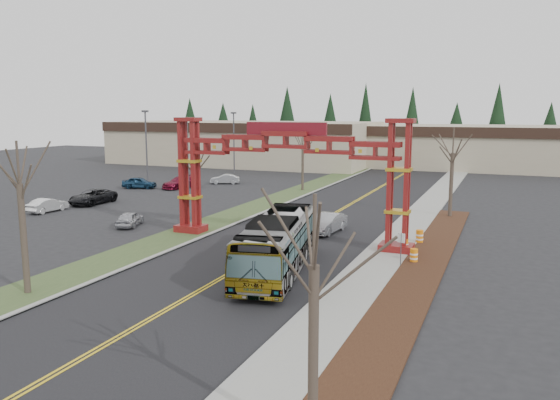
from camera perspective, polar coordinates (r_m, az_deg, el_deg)
The scene contains 33 objects.
ground at distance 24.76m, azimuth -15.82°, elevation -13.28°, with size 200.00×200.00×0.00m, color black.
road at distance 46.08m, azimuth 3.90°, elevation -2.46°, with size 12.00×110.00×0.02m, color black.
lane_line_left at distance 46.11m, azimuth 3.76°, elevation -2.43°, with size 0.12×100.00×0.01m, color gold.
lane_line_right at distance 46.04m, azimuth 4.04°, elevation -2.46°, with size 0.12×100.00×0.01m, color gold.
curb_right at distance 44.50m, azimuth 11.42°, elevation -2.96°, with size 0.30×110.00×0.15m, color #9B9B96.
sidewalk_right at distance 44.25m, azimuth 13.26°, elevation -3.10°, with size 2.60×110.00×0.14m, color gray.
landscape_strip at distance 29.54m, azimuth 13.31°, elevation -9.32°, with size 2.60×50.00×0.12m, color black.
grass_median at distance 49.19m, azimuth -4.95°, elevation -1.69°, with size 4.00×110.00×0.08m, color #344A25.
curb_left at distance 48.37m, azimuth -3.01°, elevation -1.82°, with size 0.30×110.00×0.15m, color #9B9B96.
gateway_arch at distance 38.71m, azimuth 0.61°, elevation 4.26°, with size 18.20×1.60×8.90m.
retail_building_west at distance 100.29m, azimuth -3.62°, elevation 6.03°, with size 46.00×22.30×7.50m.
retail_building_east at distance 97.94m, azimuth 20.19°, elevation 5.26°, with size 38.00×20.30×7.00m.
conifer_treeline at distance 110.67m, azimuth 15.51°, elevation 7.43°, with size 116.10×5.60×13.00m.
transit_bus at distance 31.95m, azimuth -0.28°, elevation -4.63°, with size 2.82×12.06×3.36m, color #B5B8BE.
silver_sedan at distance 42.57m, azimuth 4.94°, elevation -2.43°, with size 1.59×4.57×1.50m, color #A5A8AD.
parked_car_near_a at distance 46.47m, azimuth -15.42°, elevation -1.91°, with size 1.47×3.64×1.24m, color #A9AAB1.
parked_car_near_b at distance 55.63m, azimuth -23.11°, elevation -0.49°, with size 1.38×3.97×1.31m, color white.
parked_car_near_c at distance 58.79m, azimuth -18.98°, elevation 0.32°, with size 2.46×5.34×1.48m, color black.
parked_car_mid_a at distance 68.12m, azimuth -10.34°, elevation 1.83°, with size 2.07×5.10×1.48m, color maroon.
parked_car_mid_b at distance 69.10m, azimuth -14.48°, elevation 1.77°, with size 1.67×4.14×1.41m, color navy.
parked_car_far_a at distance 71.53m, azimuth -5.79°, elevation 2.19°, with size 1.32×3.79×1.25m, color #B3B6BB.
bare_tree_median_near at distance 30.33m, azimuth -25.56°, elevation 1.45°, with size 3.28×3.28×7.91m.
bare_tree_median_mid at distance 43.28m, azimuth -8.77°, elevation 3.23°, with size 2.96×2.96×6.87m.
bare_tree_median_far at distance 64.83m, azimuth 2.40°, elevation 5.24°, with size 2.99×2.99×6.83m.
bare_tree_right_near at distance 14.57m, azimuth 3.59°, elevation -6.98°, with size 2.91×2.91×7.23m.
bare_tree_right_far at distance 50.32m, azimuth 17.60°, elevation 4.66°, with size 3.37×3.37×7.96m.
light_pole_near at distance 57.84m, azimuth -9.62°, elevation 4.79°, with size 0.75×0.37×8.62m.
light_pole_mid at distance 73.42m, azimuth -13.81°, elevation 5.97°, with size 0.82×0.41×9.50m.
light_pole_far at distance 84.61m, azimuth -4.85°, elevation 6.50°, with size 0.80×0.40×9.25m.
street_sign at distance 33.76m, azimuth 12.55°, elevation -4.40°, with size 0.46×0.19×2.10m.
barrel_south at distance 35.08m, azimuth 13.81°, elevation -5.70°, with size 0.49×0.49×0.91m.
barrel_mid at distance 37.40m, azimuth 12.88°, elevation -4.72°, with size 0.50×0.50×0.93m.
barrel_north at distance 40.22m, azimuth 14.37°, elevation -3.75°, with size 0.54×0.54×1.00m.
Camera 1 is at (14.58, -17.70, 9.33)m, focal length 35.00 mm.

